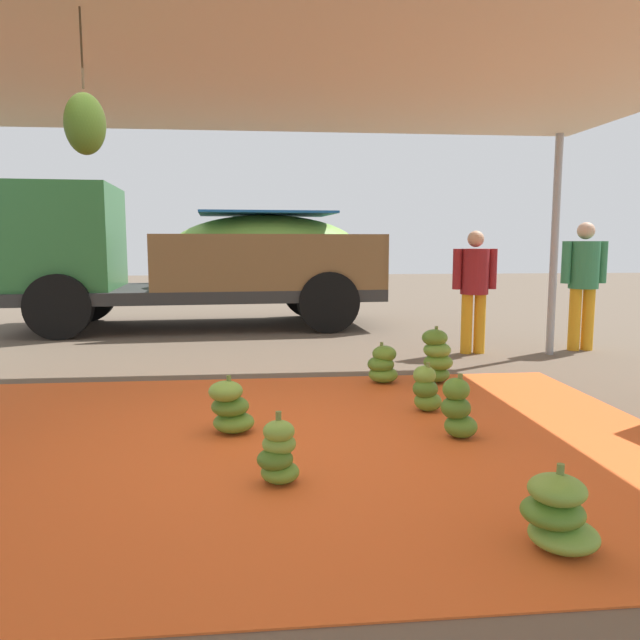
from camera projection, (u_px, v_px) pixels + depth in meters
name	position (u px, v px, depth m)	size (l,w,h in m)	color
ground_plane	(262.00, 365.00, 7.51)	(40.00, 40.00, 0.00)	brown
tarp_orange	(264.00, 445.00, 4.55)	(6.28, 4.39, 0.01)	#E05B23
tent_canopy	(259.00, 40.00, 4.10)	(8.00, 7.00, 2.90)	#9EA0A5
banana_bunch_0	(278.00, 454.00, 3.80)	(0.34, 0.33, 0.45)	#60932D
banana_bunch_2	(558.00, 515.00, 2.97)	(0.50, 0.46, 0.43)	#75A83D
banana_bunch_3	(436.00, 358.00, 6.48)	(0.45, 0.43, 0.60)	#518428
banana_bunch_4	(426.00, 390.00, 5.40)	(0.32, 0.30, 0.44)	#60932D
banana_bunch_7	(230.00, 409.00, 4.79)	(0.44, 0.43, 0.46)	#60932D
banana_bunch_8	(383.00, 365.00, 6.49)	(0.42, 0.40, 0.43)	#60932D
banana_bunch_9	(458.00, 410.00, 4.68)	(0.35, 0.32, 0.49)	#518428
cargo_truck_main	(189.00, 255.00, 10.67)	(6.28, 2.79, 2.40)	#2D2D2D
worker_0	(584.00, 276.00, 8.38)	(0.64, 0.39, 1.74)	orange
worker_1	(474.00, 282.00, 8.15)	(0.60, 0.36, 1.63)	orange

